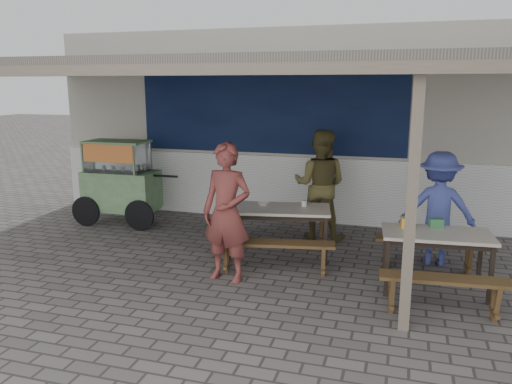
{
  "coord_description": "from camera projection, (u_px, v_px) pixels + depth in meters",
  "views": [
    {
      "loc": [
        2.26,
        -5.94,
        2.5
      ],
      "look_at": [
        0.2,
        0.9,
        0.96
      ],
      "focal_mm": 35.0,
      "sensor_mm": 36.0,
      "label": 1
    }
  ],
  "objects": [
    {
      "name": "donation_box",
      "position": [
        436.0,
        223.0,
        6.24
      ],
      "size": [
        0.18,
        0.14,
        0.11
      ],
      "primitive_type": "cube",
      "rotation": [
        0.0,
        0.0,
        0.18
      ],
      "color": "#377C49",
      "rests_on": "table_right"
    },
    {
      "name": "tissue_box",
      "position": [
        406.0,
        223.0,
        6.22
      ],
      "size": [
        0.14,
        0.14,
        0.12
      ],
      "primitive_type": "cube",
      "rotation": [
        0.0,
        0.0,
        0.15
      ],
      "color": "yellow",
      "rests_on": "table_right"
    },
    {
      "name": "condiment_bowl",
      "position": [
        264.0,
        204.0,
        7.38
      ],
      "size": [
        0.19,
        0.19,
        0.04
      ],
      "primitive_type": "imported",
      "rotation": [
        0.0,
        0.0,
        0.14
      ],
      "color": "silver",
      "rests_on": "table_left"
    },
    {
      "name": "bench_left_street",
      "position": [
        274.0,
        250.0,
        6.65
      ],
      "size": [
        1.62,
        0.57,
        0.45
      ],
      "rotation": [
        0.0,
        0.0,
        0.18
      ],
      "color": "brown",
      "rests_on": "ground"
    },
    {
      "name": "warung_roof",
      "position": [
        244.0,
        69.0,
        6.98
      ],
      "size": [
        9.0,
        4.21,
        2.81
      ],
      "color": "#635C55",
      "rests_on": "ground"
    },
    {
      "name": "patron_street_side",
      "position": [
        227.0,
        213.0,
        6.35
      ],
      "size": [
        0.7,
        0.5,
        1.8
      ],
      "primitive_type": "imported",
      "rotation": [
        0.0,
        0.0,
        -0.12
      ],
      "color": "brown",
      "rests_on": "ground"
    },
    {
      "name": "bench_right_street",
      "position": [
        443.0,
        287.0,
        5.43
      ],
      "size": [
        1.4,
        0.4,
        0.45
      ],
      "rotation": [
        0.0,
        0.0,
        0.09
      ],
      "color": "brown",
      "rests_on": "ground"
    },
    {
      "name": "table_left",
      "position": [
        278.0,
        213.0,
        7.25
      ],
      "size": [
        1.61,
        0.99,
        0.75
      ],
      "rotation": [
        0.0,
        0.0,
        0.18
      ],
      "color": "silver",
      "rests_on": "ground"
    },
    {
      "name": "back_wall",
      "position": [
        286.0,
        125.0,
        9.71
      ],
      "size": [
        9.0,
        1.28,
        3.5
      ],
      "color": "beige",
      "rests_on": "ground"
    },
    {
      "name": "bench_right_wall",
      "position": [
        427.0,
        247.0,
        6.78
      ],
      "size": [
        1.4,
        0.4,
        0.45
      ],
      "rotation": [
        0.0,
        0.0,
        0.09
      ],
      "color": "brown",
      "rests_on": "ground"
    },
    {
      "name": "ground",
      "position": [
        223.0,
        274.0,
        6.72
      ],
      "size": [
        60.0,
        60.0,
        0.0
      ],
      "primitive_type": "plane",
      "color": "#635E5A",
      "rests_on": "ground"
    },
    {
      "name": "table_right",
      "position": [
        437.0,
        239.0,
        6.04
      ],
      "size": [
        1.33,
        0.79,
        0.75
      ],
      "rotation": [
        0.0,
        0.0,
        0.09
      ],
      "color": "silver",
      "rests_on": "ground"
    },
    {
      "name": "patron_wall_side",
      "position": [
        320.0,
        185.0,
        8.12
      ],
      "size": [
        0.9,
        0.71,
        1.8
      ],
      "primitive_type": "imported",
      "rotation": [
        0.0,
        0.0,
        3.11
      ],
      "color": "brown",
      "rests_on": "ground"
    },
    {
      "name": "patron_right_table",
      "position": [
        438.0,
        208.0,
        6.97
      ],
      "size": [
        1.06,
        0.64,
        1.6
      ],
      "primitive_type": "imported",
      "rotation": [
        0.0,
        0.0,
        3.19
      ],
      "color": "#4651A7",
      "rests_on": "ground"
    },
    {
      "name": "vendor_cart",
      "position": [
        120.0,
        179.0,
        9.02
      ],
      "size": [
        1.91,
        0.76,
        1.52
      ],
      "rotation": [
        0.0,
        0.0,
        0.02
      ],
      "color": "#73A56E",
      "rests_on": "ground"
    },
    {
      "name": "condiment_jar",
      "position": [
        304.0,
        203.0,
        7.31
      ],
      "size": [
        0.08,
        0.08,
        0.09
      ],
      "primitive_type": "cylinder",
      "color": "silver",
      "rests_on": "table_left"
    },
    {
      "name": "bench_left_wall",
      "position": [
        281.0,
        222.0,
        8.0
      ],
      "size": [
        1.62,
        0.57,
        0.45
      ],
      "rotation": [
        0.0,
        0.0,
        0.18
      ],
      "color": "brown",
      "rests_on": "ground"
    }
  ]
}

